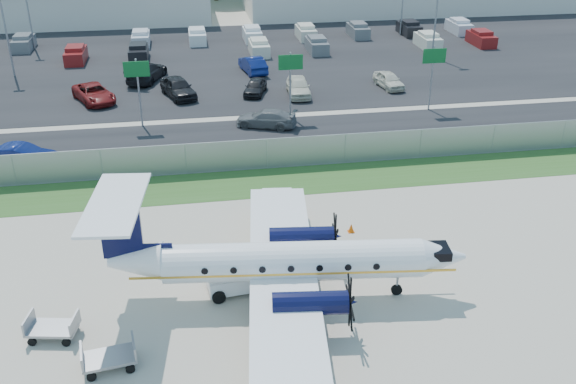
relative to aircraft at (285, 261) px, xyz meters
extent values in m
plane|color=#B9AE9C|center=(1.07, -0.35, -1.89)|extent=(170.00, 170.00, 0.00)
cube|color=#2D561E|center=(1.07, 11.65, -1.88)|extent=(170.00, 4.00, 0.02)
cube|color=black|center=(1.07, 18.65, -1.88)|extent=(170.00, 8.00, 0.02)
cube|color=black|center=(1.07, 39.65, -1.88)|extent=(170.00, 32.00, 0.02)
cube|color=gray|center=(1.07, 13.65, -0.89)|extent=(120.00, 0.02, 1.90)
cube|color=gray|center=(1.07, 13.65, 0.09)|extent=(120.00, 0.06, 0.06)
cube|color=gray|center=(1.07, 13.65, -1.84)|extent=(120.00, 0.06, 0.06)
cube|color=silver|center=(-22.93, 61.65, 0.61)|extent=(46.00, 12.00, 5.00)
cylinder|color=gray|center=(-6.93, 22.65, 0.61)|extent=(0.14, 0.14, 5.00)
cube|color=#0C5923|center=(-6.93, 22.50, 2.41)|extent=(1.80, 0.08, 1.10)
cylinder|color=gray|center=(4.07, 22.65, 0.61)|extent=(0.14, 0.14, 5.00)
cube|color=#0C5923|center=(4.07, 22.50, 2.41)|extent=(1.80, 0.08, 1.10)
cylinder|color=gray|center=(15.07, 22.65, 0.61)|extent=(0.14, 0.14, 5.00)
cube|color=#0C5923|center=(15.07, 22.50, 2.41)|extent=(1.80, 0.08, 1.10)
cylinder|color=gray|center=(-18.93, 37.65, 2.61)|extent=(0.18, 0.18, 9.00)
cylinder|color=gray|center=(21.07, 37.65, 2.61)|extent=(0.18, 0.18, 9.00)
cylinder|color=gray|center=(-18.93, 47.65, 2.61)|extent=(0.18, 0.18, 9.00)
cylinder|color=white|center=(0.35, -0.04, 0.00)|extent=(11.10, 2.94, 1.67)
cone|color=white|center=(6.76, -0.80, 0.00)|extent=(2.12, 1.88, 1.67)
cone|color=white|center=(-6.24, 0.74, 0.17)|extent=(2.46, 1.93, 1.67)
cube|color=black|center=(6.59, -0.78, 0.31)|extent=(0.92, 1.23, 0.40)
cube|color=white|center=(-0.09, 0.01, -0.48)|extent=(4.60, 15.69, 0.19)
cylinder|color=black|center=(0.57, -2.63, -0.35)|extent=(3.08, 1.31, 0.97)
cylinder|color=black|center=(1.17, 2.43, -0.35)|extent=(3.08, 1.31, 0.97)
cube|color=black|center=(-6.68, 0.79, 1.67)|extent=(1.68, 0.35, 2.55)
cube|color=white|center=(-6.76, 0.80, 2.94)|extent=(2.73, 5.66, 0.12)
cylinder|color=gray|center=(4.89, -0.58, -1.32)|extent=(0.11, 0.11, 1.14)
cylinder|color=black|center=(4.89, -0.58, -1.64)|extent=(0.51, 0.21, 0.49)
cylinder|color=black|center=(-0.39, -2.52, -1.61)|extent=(0.60, 0.41, 0.56)
cylinder|color=black|center=(0.21, 2.54, -1.61)|extent=(0.60, 0.41, 0.56)
cube|color=white|center=(-2.07, 0.96, -1.34)|extent=(2.63, 1.75, 0.70)
cube|color=white|center=(-1.58, 1.01, -0.80)|extent=(1.22, 1.40, 0.50)
cube|color=black|center=(-1.13, 1.06, -0.78)|extent=(0.29, 1.11, 0.40)
cylinder|color=black|center=(-2.88, 0.09, -1.59)|extent=(0.62, 0.28, 0.60)
cylinder|color=black|center=(-3.04, 1.64, -1.59)|extent=(0.62, 0.28, 0.60)
cylinder|color=black|center=(-1.10, 0.28, -1.59)|extent=(0.62, 0.28, 0.60)
cylinder|color=black|center=(-1.26, 1.83, -1.59)|extent=(0.62, 0.28, 0.60)
cube|color=gray|center=(-9.56, -1.11, -1.45)|extent=(2.13, 1.51, 0.12)
cube|color=gray|center=(-10.46, -0.93, -1.16)|extent=(0.30, 1.16, 0.58)
cube|color=gray|center=(-8.65, -1.28, -1.16)|extent=(0.30, 1.16, 0.58)
cylinder|color=black|center=(-10.33, -1.50, -1.72)|extent=(0.36, 0.18, 0.35)
cylinder|color=black|center=(-10.12, -0.45, -1.72)|extent=(0.36, 0.18, 0.35)
cylinder|color=black|center=(-8.99, -1.76, -1.72)|extent=(0.36, 0.18, 0.35)
cylinder|color=black|center=(-8.79, -0.71, -1.72)|extent=(0.36, 0.18, 0.35)
cube|color=gray|center=(-7.20, -3.27, -1.44)|extent=(2.14, 1.47, 0.12)
cube|color=gray|center=(-8.13, -3.40, -1.14)|extent=(0.25, 1.19, 0.60)
cube|color=gray|center=(-6.26, -3.13, -1.14)|extent=(0.25, 1.19, 0.60)
cylinder|color=black|center=(-7.80, -3.91, -1.71)|extent=(0.37, 0.17, 0.36)
cylinder|color=black|center=(-7.96, -2.83, -1.71)|extent=(0.37, 0.17, 0.36)
cylinder|color=black|center=(-6.43, -3.71, -1.71)|extent=(0.37, 0.17, 0.36)
cylinder|color=black|center=(-6.59, -2.62, -1.71)|extent=(0.37, 0.17, 0.36)
cone|color=#DB5306|center=(4.29, 5.10, -1.65)|extent=(0.31, 0.31, 0.47)
cube|color=#DB5306|center=(4.29, 5.10, -1.88)|extent=(0.33, 0.33, 0.03)
imported|color=navy|center=(-14.06, 16.45, -1.89)|extent=(4.65, 2.65, 1.45)
imported|color=#595B5E|center=(2.02, 21.00, -1.89)|extent=(4.77, 3.31, 1.28)
imported|color=maroon|center=(-10.94, 28.93, -1.89)|extent=(4.22, 5.56, 1.40)
imported|color=black|center=(-4.20, 29.06, -1.89)|extent=(3.38, 5.15, 1.63)
imported|color=black|center=(2.15, 28.78, -1.89)|extent=(2.63, 4.05, 1.28)
imported|color=beige|center=(5.64, 27.83, -1.89)|extent=(2.13, 4.62, 1.53)
imported|color=beige|center=(13.70, 28.66, -1.89)|extent=(2.12, 4.10, 1.33)
imported|color=black|center=(-6.93, 34.21, -1.89)|extent=(3.98, 6.01, 1.62)
imported|color=navy|center=(2.70, 35.21, -1.89)|extent=(2.39, 4.86, 1.53)
camera|label=1|loc=(-3.66, -22.76, 14.83)|focal=40.00mm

